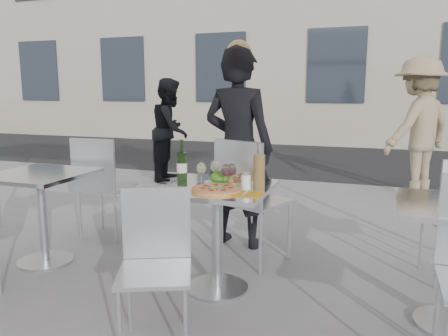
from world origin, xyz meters
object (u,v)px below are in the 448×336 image
(side_chair_lfar, at_px, (101,180))
(wineglass_red_b, at_px, (232,171))
(wineglass_red_a, at_px, (226,171))
(woman_diner, at_px, (238,148))
(pedestrian_a, at_px, (171,130))
(chair_far, at_px, (248,192))
(pizza_near, at_px, (217,189))
(napkin_right, at_px, (248,194))
(carafe, at_px, (259,169))
(wineglass_white_a, at_px, (201,169))
(pizza_far, at_px, (234,179))
(wineglass_white_b, at_px, (215,167))
(sugar_shaker, at_px, (246,180))
(wine_bottle, at_px, (182,165))
(salad_plate, at_px, (220,178))
(napkin_left, at_px, (167,190))
(chair_near, at_px, (156,253))
(main_table, at_px, (217,216))
(pedestrian_b, at_px, (418,127))
(side_table_left, at_px, (41,199))

(side_chair_lfar, bearing_deg, wineglass_red_b, 154.20)
(wineglass_red_a, bearing_deg, side_chair_lfar, 155.67)
(woman_diner, relative_size, pedestrian_a, 1.12)
(chair_far, xyz_separation_m, wineglass_red_a, (-0.01, -0.51, 0.25))
(chair_far, xyz_separation_m, pizza_near, (-0.03, -0.64, 0.16))
(napkin_right, bearing_deg, wineglass_red_a, 137.58)
(carafe, xyz_separation_m, wineglass_white_a, (-0.39, -0.08, -0.01))
(pizza_far, distance_m, wineglass_white_b, 0.17)
(woman_diner, distance_m, sugar_shaker, 1.01)
(wine_bottle, bearing_deg, napkin_right, -25.51)
(chair_far, relative_size, wine_bottle, 3.46)
(wineglass_white_b, bearing_deg, wineglass_white_a, -115.88)
(wineglass_white_b, height_order, wineglass_red_b, same)
(sugar_shaker, bearing_deg, woman_diner, 110.32)
(wineglass_white_a, bearing_deg, salad_plate, 39.13)
(napkin_left, bearing_deg, chair_near, -89.92)
(pedestrian_a, height_order, pizza_near, pedestrian_a)
(carafe, relative_size, wineglass_red_b, 1.84)
(main_table, xyz_separation_m, wineglass_white_b, (-0.06, 0.13, 0.32))
(side_chair_lfar, height_order, wineglass_red_a, side_chair_lfar)
(carafe, bearing_deg, main_table, -161.59)
(pedestrian_b, xyz_separation_m, wineglass_white_a, (-1.65, -3.62, -0.06))
(carafe, bearing_deg, pizza_far, 149.86)
(carafe, distance_m, wineglass_white_a, 0.40)
(wine_bottle, bearing_deg, carafe, -2.17)
(side_table_left, distance_m, chair_near, 1.55)
(main_table, relative_size, wineglass_red_a, 4.76)
(woman_diner, bearing_deg, napkin_left, 92.25)
(salad_plate, bearing_deg, pedestrian_a, 121.14)
(wineglass_red_a, bearing_deg, wineglass_white_b, 134.23)
(woman_diner, bearing_deg, salad_plate, 106.85)
(side_chair_lfar, height_order, wineglass_white_a, side_chair_lfar)
(woman_diner, bearing_deg, chair_near, 98.91)
(pedestrian_b, bearing_deg, sugar_shaker, 18.01)
(chair_near, bearing_deg, wine_bottle, 80.88)
(salad_plate, xyz_separation_m, wineglass_white_a, (-0.11, -0.09, 0.07))
(main_table, height_order, napkin_left, napkin_left)
(main_table, bearing_deg, napkin_right, -31.31)
(salad_plate, distance_m, napkin_right, 0.38)
(pedestrian_a, height_order, napkin_right, pedestrian_a)
(chair_far, distance_m, wineglass_red_b, 0.55)
(pizza_near, distance_m, pizza_far, 0.35)
(pedestrian_b, relative_size, wineglass_red_b, 11.66)
(side_chair_lfar, bearing_deg, sugar_shaker, 155.04)
(wineglass_white_a, height_order, napkin_right, wineglass_white_a)
(side_chair_lfar, distance_m, salad_plate, 1.51)
(wineglass_white_a, height_order, napkin_left, wineglass_white_a)
(woman_diner, relative_size, wineglass_white_b, 11.23)
(napkin_left, bearing_deg, wineglass_white_b, 42.60)
(salad_plate, height_order, napkin_left, salad_plate)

